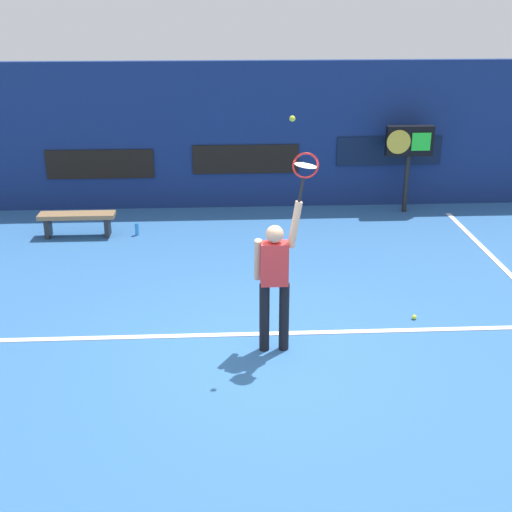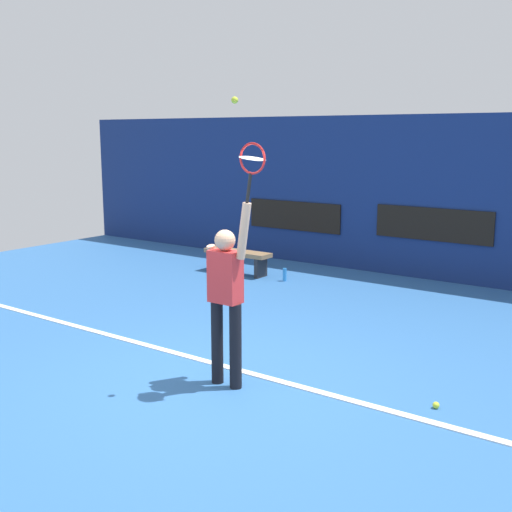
# 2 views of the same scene
# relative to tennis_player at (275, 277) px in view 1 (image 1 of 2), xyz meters

# --- Properties ---
(ground_plane) EXTENTS (18.00, 18.00, 0.00)m
(ground_plane) POSITION_rel_tennis_player_xyz_m (-0.12, -0.05, -1.01)
(ground_plane) COLOR #2D609E
(back_wall) EXTENTS (18.00, 0.20, 3.01)m
(back_wall) POSITION_rel_tennis_player_xyz_m (-0.12, 6.27, 0.49)
(back_wall) COLOR navy
(back_wall) RESTS_ON ground_plane
(sponsor_banner_center) EXTENTS (2.20, 0.03, 0.60)m
(sponsor_banner_center) POSITION_rel_tennis_player_xyz_m (-0.12, 6.15, 0.02)
(sponsor_banner_center) COLOR black
(sponsor_banner_portside) EXTENTS (2.20, 0.03, 0.60)m
(sponsor_banner_portside) POSITION_rel_tennis_player_xyz_m (-3.12, 6.15, -0.04)
(sponsor_banner_portside) COLOR black
(sponsor_banner_starboard) EXTENTS (2.20, 0.03, 0.60)m
(sponsor_banner_starboard) POSITION_rel_tennis_player_xyz_m (2.88, 6.15, 0.16)
(sponsor_banner_starboard) COLOR #0C1933
(court_baseline) EXTENTS (10.00, 0.10, 0.01)m
(court_baseline) POSITION_rel_tennis_player_xyz_m (-0.12, 0.41, -1.01)
(court_baseline) COLOR white
(court_baseline) RESTS_ON ground_plane
(tennis_player) EXTENTS (0.58, 0.31, 1.99)m
(tennis_player) POSITION_rel_tennis_player_xyz_m (0.00, 0.00, 0.00)
(tennis_player) COLOR black
(tennis_player) RESTS_ON ground_plane
(tennis_racket) EXTENTS (0.36, 0.27, 0.62)m
(tennis_racket) POSITION_rel_tennis_player_xyz_m (0.34, -0.00, 1.38)
(tennis_racket) COLOR black
(tennis_ball) EXTENTS (0.07, 0.07, 0.07)m
(tennis_ball) POSITION_rel_tennis_player_xyz_m (0.18, -0.06, 1.97)
(tennis_ball) COLOR #CCE033
(scoreboard_clock) EXTENTS (0.96, 0.20, 1.79)m
(scoreboard_clock) POSITION_rel_tennis_player_xyz_m (3.16, 5.67, 0.39)
(scoreboard_clock) COLOR black
(scoreboard_clock) RESTS_ON ground_plane
(court_bench) EXTENTS (1.40, 0.36, 0.45)m
(court_bench) POSITION_rel_tennis_player_xyz_m (-3.33, 4.49, -0.67)
(court_bench) COLOR olive
(court_bench) RESTS_ON ground_plane
(water_bottle) EXTENTS (0.07, 0.07, 0.24)m
(water_bottle) POSITION_rel_tennis_player_xyz_m (-2.24, 4.49, -0.89)
(water_bottle) COLOR #338CD8
(water_bottle) RESTS_ON ground_plane
(spare_ball) EXTENTS (0.07, 0.07, 0.07)m
(spare_ball) POSITION_rel_tennis_player_xyz_m (2.04, 0.74, -0.98)
(spare_ball) COLOR #CCE033
(spare_ball) RESTS_ON ground_plane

